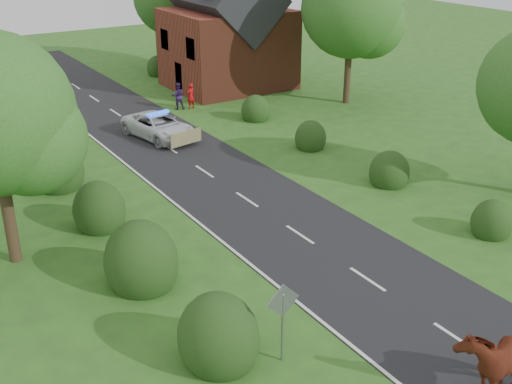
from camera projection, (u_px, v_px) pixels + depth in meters
ground at (457, 339)px, 19.24m from camera, size 120.00×120.00×0.00m
road at (214, 178)px, 30.84m from camera, size 6.00×70.00×0.02m
road_markings at (205, 200)px, 28.44m from camera, size 4.96×70.00×0.01m
hedgerow_left at (108, 222)px, 24.78m from camera, size 2.75×50.41×3.00m
hedgerow_right at (372, 165)px, 30.93m from camera, size 2.10×45.78×2.10m
tree_left_a at (1, 121)px, 21.48m from camera, size 5.74×5.60×8.38m
tree_right_b at (356, 12)px, 40.77m from camera, size 6.56×6.40×9.40m
tree_right_c at (175, 0)px, 50.92m from camera, size 6.15×6.00×8.58m
road_sign at (283, 311)px, 17.67m from camera, size 1.06×0.08×2.53m
house at (227, 34)px, 45.59m from camera, size 8.00×7.40×9.17m
cow at (491, 363)px, 16.84m from camera, size 2.70×1.80×1.76m
police_van at (159, 126)px, 36.09m from camera, size 3.18×5.31×1.52m
pedestrian_red at (191, 96)px, 41.44m from camera, size 0.69×0.55×1.67m
pedestrian_purple at (178, 96)px, 41.32m from camera, size 1.01×0.89×1.75m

